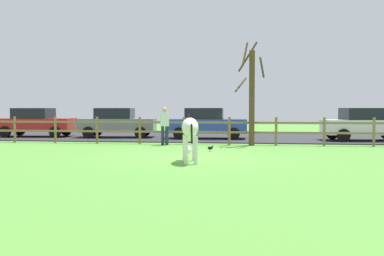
# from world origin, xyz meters

# --- Properties ---
(ground_plane) EXTENTS (60.00, 60.00, 0.00)m
(ground_plane) POSITION_xyz_m (0.00, 0.00, 0.00)
(ground_plane) COLOR #549338
(parking_asphalt) EXTENTS (28.00, 7.40, 0.05)m
(parking_asphalt) POSITION_xyz_m (0.00, 9.30, 0.03)
(parking_asphalt) COLOR #2D2D33
(parking_asphalt) RESTS_ON ground_plane
(paddock_fence) EXTENTS (20.19, 0.11, 1.21)m
(paddock_fence) POSITION_xyz_m (-0.96, 5.00, 0.69)
(paddock_fence) COLOR olive
(paddock_fence) RESTS_ON ground_plane
(bare_tree) EXTENTS (1.28, 1.26, 4.50)m
(bare_tree) POSITION_xyz_m (1.99, 4.79, 2.21)
(bare_tree) COLOR #513A23
(bare_tree) RESTS_ON ground_plane
(zebra) EXTENTS (0.72, 1.92, 1.41)m
(zebra) POSITION_xyz_m (0.16, -1.13, 0.93)
(zebra) COLOR white
(zebra) RESTS_ON ground_plane
(crow_on_grass) EXTENTS (0.21, 0.10, 0.20)m
(crow_on_grass) POSITION_xyz_m (0.48, 2.07, 0.13)
(crow_on_grass) COLOR black
(crow_on_grass) RESTS_ON ground_plane
(parked_car_grey) EXTENTS (4.15, 2.21, 1.56)m
(parked_car_grey) POSITION_xyz_m (-5.10, 8.32, 0.84)
(parked_car_grey) COLOR slate
(parked_car_grey) RESTS_ON parking_asphalt
(parked_car_blue) EXTENTS (4.02, 1.92, 1.56)m
(parked_car_blue) POSITION_xyz_m (-0.24, 8.07, 0.84)
(parked_car_blue) COLOR #2D4CAD
(parked_car_blue) RESTS_ON parking_asphalt
(parked_car_red) EXTENTS (4.13, 2.15, 1.56)m
(parked_car_red) POSITION_xyz_m (-9.71, 8.30, 0.84)
(parked_car_red) COLOR red
(parked_car_red) RESTS_ON parking_asphalt
(parked_car_white) EXTENTS (4.15, 2.21, 1.56)m
(parked_car_white) POSITION_xyz_m (7.44, 7.66, 0.84)
(parked_car_white) COLOR white
(parked_car_white) RESTS_ON parking_asphalt
(visitor_near_fence) EXTENTS (0.41, 0.31, 1.64)m
(visitor_near_fence) POSITION_xyz_m (-1.71, 4.41, 0.91)
(visitor_near_fence) COLOR #232847
(visitor_near_fence) RESTS_ON ground_plane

